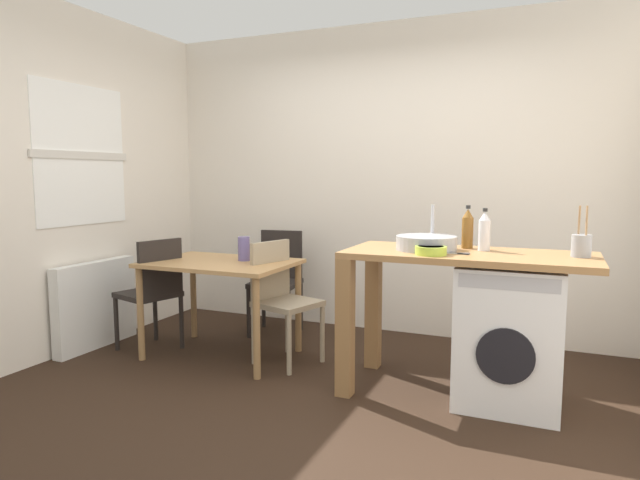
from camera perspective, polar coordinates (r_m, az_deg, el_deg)
The scene contains 18 objects.
ground_plane at distance 3.60m, azimuth -1.40°, elevation -16.07°, with size 5.46×5.46×0.00m, color black.
wall_back at distance 4.96m, azimuth 7.06°, elevation 6.14°, with size 4.60×0.10×2.70m, color silver.
wall_window_side at distance 4.65m, azimuth -26.39°, elevation 5.50°, with size 0.12×3.80×2.70m.
radiator at distance 4.87m, azimuth -22.12°, elevation -6.19°, with size 0.10×0.80×0.70m, color white.
dining_table at distance 4.30m, azimuth -10.21°, elevation -3.44°, with size 1.10×0.76×0.74m.
chair_person_seat at distance 4.56m, azimuth -16.80°, elevation -4.79°, with size 0.50×0.50×0.90m.
chair_opposite at distance 4.15m, azimuth -4.07°, elevation -5.63°, with size 0.50×0.50×0.90m.
chair_spare_by_wall at distance 4.94m, azimuth -4.35°, elevation -3.66°, with size 0.45×0.45×0.90m.
kitchen_counter at distance 3.59m, azimuth 11.62°, elevation -3.57°, with size 1.50×0.68×0.92m.
washing_machine at distance 3.60m, azimuth 18.99°, elevation -9.18°, with size 0.60×0.61×0.86m.
sink_basin at distance 3.57m, azimuth 10.89°, elevation -0.30°, with size 0.38×0.38×0.09m, color #9EA0A5.
tap at distance 3.73m, azimuth 11.51°, elevation 1.45°, with size 0.02×0.02×0.28m, color #B2B2B7.
bottle_tall_green at distance 3.70m, azimuth 14.96°, elevation 1.11°, with size 0.07×0.07×0.28m.
bottle_squat_brown at distance 3.62m, azimuth 16.58°, elevation 0.85°, with size 0.07×0.07×0.27m.
mixing_bowl at distance 3.36m, azimuth 11.35°, elevation -1.01°, with size 0.19×0.19×0.05m.
utensil_crock at distance 3.54m, azimuth 25.34°, elevation -0.48°, with size 0.11×0.11×0.30m.
vase at distance 4.28m, azimuth -7.85°, elevation -0.89°, with size 0.09×0.09×0.19m, color slate.
scissors at distance 3.44m, azimuth 13.97°, elevation -1.33°, with size 0.15×0.06×0.01m.
Camera 1 is at (1.39, -3.01, 1.39)m, focal length 31.06 mm.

